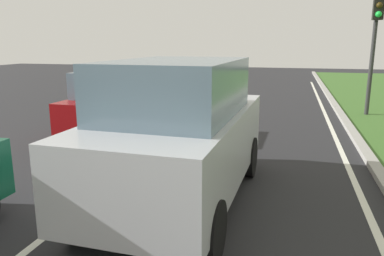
# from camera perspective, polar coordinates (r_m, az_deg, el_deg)

# --- Properties ---
(ground_plane) EXTENTS (60.00, 60.00, 0.00)m
(ground_plane) POSITION_cam_1_polar(r_m,az_deg,el_deg) (10.40, 1.27, -1.22)
(ground_plane) COLOR #262628
(lane_line_center) EXTENTS (0.12, 32.00, 0.01)m
(lane_line_center) POSITION_cam_1_polar(r_m,az_deg,el_deg) (10.58, -2.42, -0.97)
(lane_line_center) COLOR silver
(lane_line_center) RESTS_ON ground
(lane_line_right_edge) EXTENTS (0.12, 32.00, 0.01)m
(lane_line_right_edge) POSITION_cam_1_polar(r_m,az_deg,el_deg) (10.20, 21.35, -2.38)
(lane_line_right_edge) COLOR silver
(lane_line_right_edge) RESTS_ON ground
(curb_right) EXTENTS (0.24, 48.00, 0.12)m
(curb_right) POSITION_cam_1_polar(r_m,az_deg,el_deg) (10.26, 24.15, -2.22)
(curb_right) COLOR #9E9B93
(curb_right) RESTS_ON ground
(car_suv_ahead) EXTENTS (2.09, 4.56, 2.28)m
(car_suv_ahead) POSITION_cam_1_polar(r_m,az_deg,el_deg) (5.83, -1.80, -0.66)
(car_suv_ahead) COLOR #B7BABF
(car_suv_ahead) RESTS_ON ground
(car_hatchback_far) EXTENTS (1.82, 3.74, 1.78)m
(car_hatchback_far) POSITION_cam_1_polar(r_m,az_deg,el_deg) (10.65, -11.51, 3.71)
(car_hatchback_far) COLOR maroon
(car_hatchback_far) RESTS_ON ground
(traffic_light_near_right) EXTENTS (0.32, 0.50, 4.48)m
(traffic_light_near_right) POSITION_cam_1_polar(r_m,az_deg,el_deg) (14.25, 26.13, 13.45)
(traffic_light_near_right) COLOR #2D2D2D
(traffic_light_near_right) RESTS_ON ground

